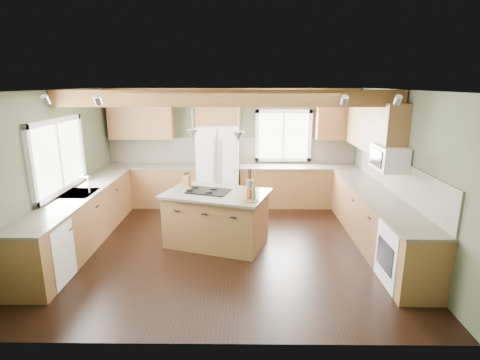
{
  "coord_description": "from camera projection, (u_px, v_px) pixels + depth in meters",
  "views": [
    {
      "loc": [
        0.26,
        -5.92,
        2.72
      ],
      "look_at": [
        0.2,
        0.3,
        1.08
      ],
      "focal_mm": 28.0,
      "sensor_mm": 36.0,
      "label": 1
    }
  ],
  "objects": [
    {
      "name": "floor",
      "position": [
        228.0,
        245.0,
        6.42
      ],
      "size": [
        5.6,
        5.6,
        0.0
      ],
      "primitive_type": "plane",
      "color": "black",
      "rests_on": "ground"
    },
    {
      "name": "ceiling",
      "position": [
        227.0,
        90.0,
        5.76
      ],
      "size": [
        5.6,
        5.6,
        0.0
      ],
      "primitive_type": "plane",
      "rotation": [
        3.14,
        0.0,
        0.0
      ],
      "color": "silver",
      "rests_on": "wall_back"
    },
    {
      "name": "wall_back",
      "position": [
        232.0,
        146.0,
        8.51
      ],
      "size": [
        5.6,
        0.0,
        5.6
      ],
      "primitive_type": "plane",
      "rotation": [
        1.57,
        0.0,
        0.0
      ],
      "color": "#4C553C",
      "rests_on": "ground"
    },
    {
      "name": "wall_left",
      "position": [
        57.0,
        171.0,
        6.12
      ],
      "size": [
        0.0,
        5.0,
        5.0
      ],
      "primitive_type": "plane",
      "rotation": [
        1.57,
        0.0,
        1.57
      ],
      "color": "#4C553C",
      "rests_on": "ground"
    },
    {
      "name": "wall_right",
      "position": [
        400.0,
        172.0,
        6.06
      ],
      "size": [
        0.0,
        5.0,
        5.0
      ],
      "primitive_type": "plane",
      "rotation": [
        1.57,
        0.0,
        -1.57
      ],
      "color": "#4C553C",
      "rests_on": "ground"
    },
    {
      "name": "ceiling_beam",
      "position": [
        227.0,
        98.0,
        5.89
      ],
      "size": [
        5.55,
        0.26,
        0.26
      ],
      "primitive_type": "cube",
      "color": "#543718",
      "rests_on": "ceiling"
    },
    {
      "name": "soffit_trim",
      "position": [
        232.0,
        91.0,
        8.1
      ],
      "size": [
        5.55,
        0.2,
        0.1
      ],
      "primitive_type": "cube",
      "color": "#543718",
      "rests_on": "ceiling"
    },
    {
      "name": "backsplash_back",
      "position": [
        232.0,
        150.0,
        8.52
      ],
      "size": [
        5.58,
        0.03,
        0.58
      ],
      "primitive_type": "cube",
      "color": "brown",
      "rests_on": "wall_back"
    },
    {
      "name": "backsplash_right",
      "position": [
        397.0,
        177.0,
        6.13
      ],
      "size": [
        0.03,
        3.7,
        0.58
      ],
      "primitive_type": "cube",
      "color": "brown",
      "rests_on": "wall_right"
    },
    {
      "name": "base_cab_back_left",
      "position": [
        153.0,
        186.0,
        8.46
      ],
      "size": [
        2.02,
        0.6,
        0.88
      ],
      "primitive_type": "cube",
      "color": "brown",
      "rests_on": "floor"
    },
    {
      "name": "counter_back_left",
      "position": [
        152.0,
        166.0,
        8.34
      ],
      "size": [
        2.06,
        0.64,
        0.04
      ],
      "primitive_type": "cube",
      "color": "#443D32",
      "rests_on": "base_cab_back_left"
    },
    {
      "name": "base_cab_back_right",
      "position": [
        298.0,
        186.0,
        8.42
      ],
      "size": [
        2.62,
        0.6,
        0.88
      ],
      "primitive_type": "cube",
      "color": "brown",
      "rests_on": "floor"
    },
    {
      "name": "counter_back_right",
      "position": [
        299.0,
        167.0,
        8.31
      ],
      "size": [
        2.66,
        0.64,
        0.04
      ],
      "primitive_type": "cube",
      "color": "#443D32",
      "rests_on": "base_cab_back_right"
    },
    {
      "name": "base_cab_left",
      "position": [
        82.0,
        220.0,
        6.38
      ],
      "size": [
        0.6,
        3.7,
        0.88
      ],
      "primitive_type": "cube",
      "color": "brown",
      "rests_on": "floor"
    },
    {
      "name": "counter_left",
      "position": [
        79.0,
        194.0,
        6.27
      ],
      "size": [
        0.64,
        3.74,
        0.04
      ],
      "primitive_type": "cube",
      "color": "#443D32",
      "rests_on": "base_cab_left"
    },
    {
      "name": "base_cab_right",
      "position": [
        376.0,
        221.0,
        6.33
      ],
      "size": [
        0.6,
        3.7,
        0.88
      ],
      "primitive_type": "cube",
      "color": "brown",
      "rests_on": "floor"
    },
    {
      "name": "counter_right",
      "position": [
        378.0,
        195.0,
        6.22
      ],
      "size": [
        0.64,
        3.74,
        0.04
      ],
      "primitive_type": "cube",
      "color": "#443D32",
      "rests_on": "base_cab_right"
    },
    {
      "name": "upper_cab_back_left",
      "position": [
        141.0,
        118.0,
        8.2
      ],
      "size": [
        1.4,
        0.35,
        0.9
      ],
      "primitive_type": "cube",
      "color": "brown",
      "rests_on": "wall_back"
    },
    {
      "name": "upper_cab_over_fridge",
      "position": [
        218.0,
        109.0,
        8.13
      ],
      "size": [
        0.96,
        0.35,
        0.7
      ],
      "primitive_type": "cube",
      "color": "brown",
      "rests_on": "wall_back"
    },
    {
      "name": "upper_cab_right",
      "position": [
        374.0,
        126.0,
        6.77
      ],
      "size": [
        0.35,
        2.2,
        0.9
      ],
      "primitive_type": "cube",
      "color": "brown",
      "rests_on": "wall_right"
    },
    {
      "name": "upper_cab_back_corner",
      "position": [
        337.0,
        118.0,
        8.15
      ],
      "size": [
        0.9,
        0.35,
        0.9
      ],
      "primitive_type": "cube",
      "color": "brown",
      "rests_on": "wall_back"
    },
    {
      "name": "window_left",
      "position": [
        58.0,
        156.0,
        6.1
      ],
      "size": [
        0.04,
        1.6,
        1.05
      ],
      "primitive_type": "cube",
      "color": "white",
      "rests_on": "wall_left"
    },
    {
      "name": "window_back",
      "position": [
        283.0,
        136.0,
        8.42
      ],
      "size": [
        1.1,
        0.04,
        1.0
      ],
      "primitive_type": "cube",
      "color": "white",
      "rests_on": "wall_back"
    },
    {
      "name": "sink",
      "position": [
        79.0,
        194.0,
        6.27
      ],
      "size": [
        0.5,
        0.65,
        0.03
      ],
      "primitive_type": "cube",
      "color": "#262628",
      "rests_on": "counter_left"
    },
    {
      "name": "faucet",
      "position": [
        89.0,
        185.0,
        6.23
      ],
      "size": [
        0.02,
        0.02,
        0.28
      ],
      "primitive_type": "cylinder",
      "color": "#B2B2B7",
      "rests_on": "sink"
    },
    {
      "name": "dishwasher",
      "position": [
        43.0,
        254.0,
        5.13
      ],
      "size": [
        0.6,
        0.6,
        0.84
      ],
      "primitive_type": "cube",
      "color": "white",
      "rests_on": "floor"
    },
    {
      "name": "oven",
      "position": [
        407.0,
        256.0,
        5.08
      ],
      "size": [
        0.6,
        0.72,
        0.84
      ],
      "primitive_type": "cube",
      "color": "white",
      "rests_on": "floor"
    },
    {
      "name": "microwave",
      "position": [
        389.0,
        158.0,
        5.95
      ],
      "size": [
        0.4,
        0.7,
        0.38
      ],
      "primitive_type": "cube",
      "color": "white",
      "rests_on": "wall_right"
    },
    {
      "name": "pendant_left",
      "position": [
        193.0,
        134.0,
        6.16
      ],
      "size": [
        0.18,
        0.18,
        0.16
      ],
      "primitive_type": "cone",
      "rotation": [
        3.14,
        0.0,
        0.0
      ],
      "color": "#B2B2B7",
      "rests_on": "ceiling"
    },
    {
      "name": "pendant_right",
      "position": [
        238.0,
        137.0,
        5.92
      ],
      "size": [
        0.18,
        0.18,
        0.16
      ],
      "primitive_type": "cone",
      "rotation": [
        3.14,
        0.0,
        0.0
      ],
      "color": "#B2B2B7",
      "rests_on": "ceiling"
    },
    {
      "name": "refrigerator",
      "position": [
        218.0,
        167.0,
        8.25
      ],
      "size": [
        0.9,
        0.74,
        1.8
      ],
      "primitive_type": "cube",
      "color": "white",
      "rests_on": "floor"
    },
    {
      "name": "island",
      "position": [
        216.0,
        219.0,
        6.41
      ],
      "size": [
        1.81,
        1.41,
        0.88
      ],
      "primitive_type": "cube",
      "rotation": [
        0.0,
        0.0,
        -0.31
      ],
      "color": "brown",
      "rests_on": "floor"
    },
    {
      "name": "island_top",
      "position": [
        216.0,
        194.0,
        6.29
      ],
      "size": [
        1.94,
        1.54,
        0.04
      ],
      "primitive_type": "cube",
      "rotation": [
        0.0,
        0.0,
        -0.31
      ],
      "color": "#443D32",
      "rests_on": "island"
    },
    {
      "name": "cooktop",
      "position": [
        209.0,
        191.0,
        6.32
      ],
      "size": [
        0.79,
        0.65,
        0.02
      ],
      "primitive_type": "cube",
      "rotation": [
        0.0,
        0.0,
        -0.31
      ],
      "color": "black",
      "rests_on": "island_top"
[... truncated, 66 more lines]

